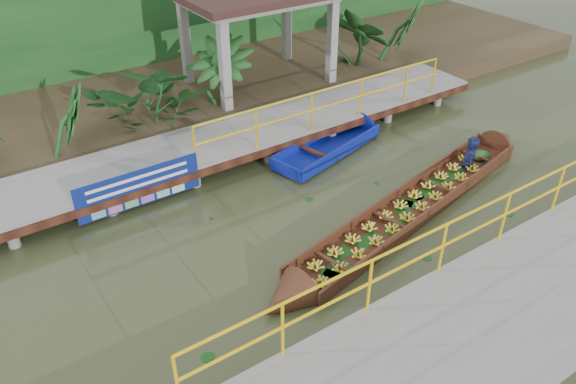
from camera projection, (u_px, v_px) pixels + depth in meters
ground at (297, 228)px, 11.69m from camera, size 80.00×80.00×0.00m
land_strip at (154, 97)px, 16.75m from camera, size 30.00×8.00×0.45m
far_dock at (218, 143)px, 13.80m from camera, size 16.00×2.06×1.66m
near_dock at (496, 322)px, 9.09m from camera, size 18.00×2.40×1.73m
pavilion at (258, 3)px, 15.90m from camera, size 4.40×3.00×3.00m
foliage_backdrop at (114, 18)px, 17.50m from camera, size 30.00×0.80×4.00m
vendor_boat at (423, 195)px, 12.33m from camera, size 9.10×2.76×2.04m
moored_blue_boat at (348, 136)px, 14.82m from camera, size 3.87×1.86×0.89m
blue_banner at (139, 188)px, 11.97m from camera, size 2.75×0.04×0.86m
tropical_plants at (219, 75)px, 15.10m from camera, size 14.53×1.53×1.91m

